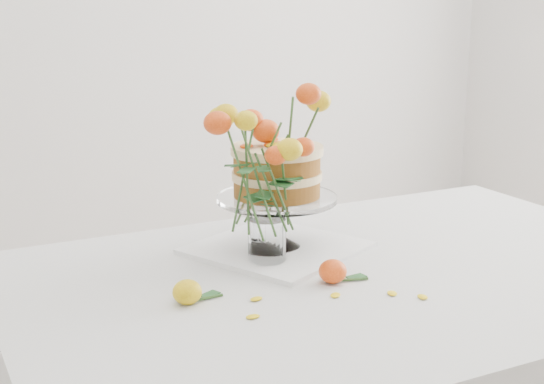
{
  "coord_description": "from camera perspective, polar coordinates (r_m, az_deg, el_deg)",
  "views": [
    {
      "loc": [
        -0.82,
        -1.23,
        1.29
      ],
      "look_at": [
        -0.13,
        0.15,
        0.9
      ],
      "focal_mm": 50.0,
      "sensor_mm": 36.0,
      "label": 1
    }
  ],
  "objects": [
    {
      "name": "loose_rose_far",
      "position": [
        1.49,
        4.61,
        -5.98
      ],
      "size": [
        0.1,
        0.06,
        0.05
      ],
      "rotation": [
        0.0,
        0.0,
        -0.3
      ],
      "color": "red",
      "rests_on": "table"
    },
    {
      "name": "cake_stand",
      "position": [
        1.63,
        0.37,
        1.19
      ],
      "size": [
        0.26,
        0.26,
        0.24
      ],
      "rotation": [
        0.0,
        0.0,
        -0.19
      ],
      "color": "white",
      "rests_on": "napkin"
    },
    {
      "name": "stray_petal_e",
      "position": [
        1.33,
        -1.45,
        -9.38
      ],
      "size": [
        0.03,
        0.02,
        0.0
      ],
      "primitive_type": "ellipsoid",
      "color": "yellow",
      "rests_on": "table"
    },
    {
      "name": "table",
      "position": [
        1.6,
        6.56,
        -8.58
      ],
      "size": [
        1.43,
        0.93,
        0.76
      ],
      "color": "tan",
      "rests_on": "ground"
    },
    {
      "name": "stray_petal_b",
      "position": [
        1.45,
        9.03,
        -7.55
      ],
      "size": [
        0.03,
        0.02,
        0.0
      ],
      "primitive_type": "ellipsoid",
      "color": "yellow",
      "rests_on": "table"
    },
    {
      "name": "stray_petal_d",
      "position": [
        1.41,
        -1.19,
        -8.06
      ],
      "size": [
        0.03,
        0.02,
        0.0
      ],
      "primitive_type": "ellipsoid",
      "color": "yellow",
      "rests_on": "table"
    },
    {
      "name": "loose_rose_near",
      "position": [
        1.39,
        -6.38,
        -7.5
      ],
      "size": [
        0.1,
        0.05,
        0.05
      ],
      "rotation": [
        0.0,
        0.0,
        0.03
      ],
      "color": "yellow",
      "rests_on": "table"
    },
    {
      "name": "rose_vase",
      "position": [
        1.53,
        -0.4,
        2.76
      ],
      "size": [
        0.3,
        0.3,
        0.4
      ],
      "rotation": [
        0.0,
        0.0,
        -0.19
      ],
      "color": "white",
      "rests_on": "table"
    },
    {
      "name": "napkin",
      "position": [
        1.67,
        0.36,
        -4.24
      ],
      "size": [
        0.43,
        0.43,
        0.01
      ],
      "primitive_type": "cube",
      "rotation": [
        0.0,
        0.0,
        0.44
      ],
      "color": "white",
      "rests_on": "table"
    },
    {
      "name": "stray_petal_a",
      "position": [
        1.43,
        4.8,
        -7.76
      ],
      "size": [
        0.03,
        0.02,
        0.0
      ],
      "primitive_type": "ellipsoid",
      "color": "yellow",
      "rests_on": "table"
    },
    {
      "name": "stray_petal_c",
      "position": [
        1.44,
        11.27,
        -7.76
      ],
      "size": [
        0.03,
        0.02,
        0.0
      ],
      "primitive_type": "ellipsoid",
      "color": "yellow",
      "rests_on": "table"
    }
  ]
}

